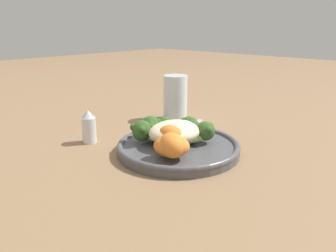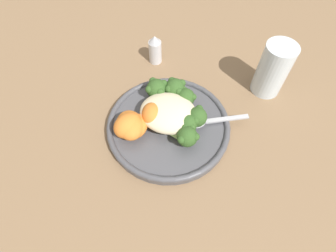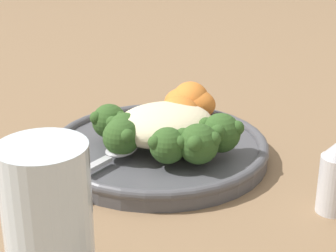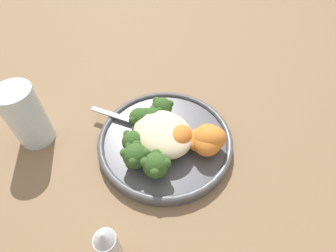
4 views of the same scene
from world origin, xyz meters
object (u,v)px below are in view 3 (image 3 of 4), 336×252
Objects in this scene: sweet_potato_chunk_1 at (190,103)px; broccoli_stalk_0 at (119,123)px; plate at (159,148)px; broccoli_stalk_1 at (131,129)px; water_glass at (48,222)px; broccoli_stalk_4 at (194,142)px; broccoli_stalk_3 at (167,141)px; sweet_potato_chunk_3 at (180,115)px; salt_shaker at (335,177)px; quinoa_mound at (164,124)px; spoon at (113,155)px; broccoli_stalk_5 at (212,132)px; sweet_potato_chunk_2 at (191,100)px; broccoli_stalk_2 at (132,135)px; sweet_potato_chunk_0 at (184,109)px.

broccoli_stalk_0 is at bearing -173.67° from sweet_potato_chunk_1.
plate is 0.04m from broccoli_stalk_1.
broccoli_stalk_4 is at bearing 29.43° from water_glass.
water_glass reaches higher than broccoli_stalk_3.
plate is 0.05m from broccoli_stalk_3.
plate is at bearing -168.75° from sweet_potato_chunk_3.
sweet_potato_chunk_3 is 0.70× the size of salt_shaker.
salt_shaker is (0.08, -0.17, -0.01)m from quinoa_mound.
sweet_potato_chunk_3 reaches higher than spoon.
sweet_potato_chunk_2 is (0.03, 0.09, 0.00)m from broccoli_stalk_5.
quinoa_mound is 0.96× the size of broccoli_stalk_4.
broccoli_stalk_0 is 0.02m from broccoli_stalk_1.
spoon is (-0.03, -0.01, -0.01)m from broccoli_stalk_2.
quinoa_mound is at bearing 41.38° from water_glass.
water_glass reaches higher than broccoli_stalk_0.
broccoli_stalk_1 is 0.06m from sweet_potato_chunk_3.
sweet_potato_chunk_1 is at bearing 40.56° from water_glass.
plate is at bearing -166.69° from broccoli_stalk_5.
water_glass is at bearing 44.65° from broccoli_stalk_1.
sweet_potato_chunk_2 is at bearing 162.26° from broccoli_stalk_3.
salt_shaker is (0.03, -0.21, -0.00)m from sweet_potato_chunk_0.
broccoli_stalk_5 reaches higher than broccoli_stalk_1.
quinoa_mound and broccoli_stalk_5 have the same top height.
sweet_potato_chunk_0 is 0.13m from spoon.
plate is 0.05m from broccoli_stalk_2.
broccoli_stalk_2 is 0.95× the size of water_glass.
plate is 0.07m from broccoli_stalk_5.
salt_shaker is at bearing 105.60° from broccoli_stalk_2.
broccoli_stalk_5 is (0.03, 0.01, -0.00)m from broccoli_stalk_4.
spoon is at bearing 81.39° from broccoli_stalk_0.
broccoli_stalk_5 is (0.07, -0.07, 0.00)m from broccoli_stalk_0.
broccoli_stalk_5 is at bearing -100.63° from sweet_potato_chunk_0.
broccoli_stalk_2 is at bearing 174.82° from spoon.
broccoli_stalk_0 is 0.09m from sweet_potato_chunk_0.
sweet_potato_chunk_3 is at bearing 39.74° from water_glass.
salt_shaker is at bearing -83.86° from sweet_potato_chunk_1.
broccoli_stalk_1 is at bearing -130.83° from broccoli_stalk_3.
sweet_potato_chunk_1 is 1.27× the size of sweet_potato_chunk_3.
broccoli_stalk_0 is 0.94× the size of broccoli_stalk_5.
sweet_potato_chunk_3 is (-0.03, -0.04, -0.00)m from sweet_potato_chunk_2.
sweet_potato_chunk_0 reaches higher than plate.
sweet_potato_chunk_2 is (0.08, 0.08, 0.01)m from broccoli_stalk_3.
sweet_potato_chunk_1 is at bearing -165.23° from broccoli_stalk_1.
sweet_potato_chunk_2 is at bearing 137.74° from broccoli_stalk_5.
sweet_potato_chunk_3 is at bearing 163.03° from broccoli_stalk_5.
broccoli_stalk_0 reaches higher than broccoli_stalk_1.
sweet_potato_chunk_2 is at bearing 95.35° from salt_shaker.
sweet_potato_chunk_1 is (0.07, 0.08, 0.00)m from broccoli_stalk_3.
sweet_potato_chunk_2 is at bearing 32.47° from plate.
sweet_potato_chunk_3 reaches higher than quinoa_mound.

